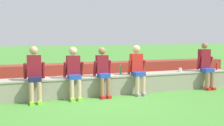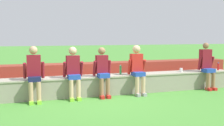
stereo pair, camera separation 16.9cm
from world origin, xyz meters
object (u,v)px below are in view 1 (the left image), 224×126
Objects in this scene: water_bottle_mid_left at (217,66)px; water_bottle_center_gap at (120,70)px; person_left_of_center at (74,71)px; person_right_of_center at (137,68)px; plastic_cup_left_end at (180,70)px; person_center at (103,70)px; person_far_left at (34,72)px; person_far_right at (206,64)px.

water_bottle_center_gap is at bearing 178.01° from water_bottle_mid_left.
person_right_of_center is (1.83, -0.02, 0.01)m from person_left_of_center.
person_center is at bearing -174.94° from plastic_cup_left_end.
person_center is (1.81, 0.04, -0.03)m from person_far_left.
water_bottle_center_gap reaches higher than plastic_cup_left_end.
person_left_of_center is 4.22m from person_far_right.
plastic_cup_left_end is at bearing 5.06° from person_center.
person_far_left is at bearing -176.52° from plastic_cup_left_end.
person_far_left is 5.72× the size of water_bottle_mid_left.
person_far_left is 1.04× the size of person_center.
person_right_of_center reaches higher than plastic_cup_left_end.
person_center is 4.91× the size of water_bottle_center_gap.
person_center reaches higher than water_bottle_mid_left.
person_center is at bearing -176.72° from water_bottle_mid_left.
water_bottle_mid_left is (0.61, 0.21, -0.11)m from person_far_right.
person_far_left reaches higher than person_center.
water_bottle_mid_left is 1.40m from plastic_cup_left_end.
person_right_of_center is at bearing -0.58° from person_left_of_center.
person_right_of_center is (1.02, -0.03, 0.04)m from person_center.
person_right_of_center is 5.08× the size of water_bottle_center_gap.
person_far_right is at bearing -15.24° from plastic_cup_left_end.
person_far_right is (3.41, 0.02, 0.05)m from person_center.
person_left_of_center is at bearing 1.70° from person_far_left.
person_left_of_center reaches higher than water_bottle_center_gap.
person_left_of_center is 1.50m from water_bottle_center_gap.
person_far_left is at bearing -171.08° from water_bottle_center_gap.
water_bottle_mid_left is (3.38, -0.12, -0.01)m from water_bottle_center_gap.
person_far_left is at bearing -179.77° from person_right_of_center.
person_right_of_center reaches higher than person_center.
person_left_of_center reaches higher than plastic_cup_left_end.
water_bottle_center_gap is 3.38m from water_bottle_mid_left.
person_center is 1.02m from person_right_of_center.
plastic_cup_left_end is (-1.40, 0.00, -0.06)m from water_bottle_mid_left.
person_left_of_center is 3.44m from plastic_cup_left_end.
person_far_left is 5.22m from person_far_right.
plastic_cup_left_end is (1.97, -0.12, -0.07)m from water_bottle_center_gap.
person_far_left is at bearing -179.40° from person_far_right.
person_far_left is 2.83m from person_right_of_center.
water_bottle_center_gap is (-0.38, 0.37, -0.08)m from person_right_of_center.
person_far_left reaches higher than plastic_cup_left_end.
plastic_cup_left_end is at bearing 9.17° from person_right_of_center.
water_bottle_center_gap is at bearing 176.64° from plastic_cup_left_end.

